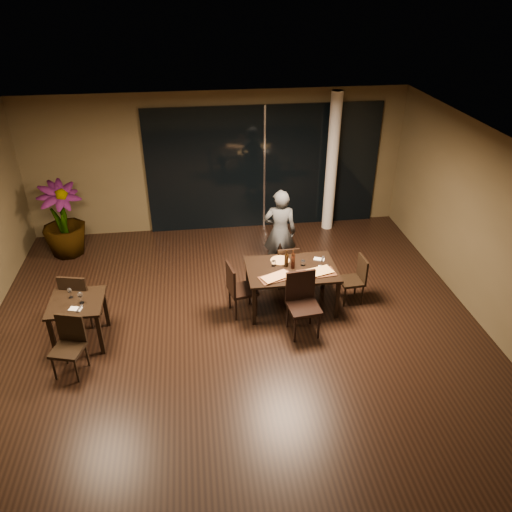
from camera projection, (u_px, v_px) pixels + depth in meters
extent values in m
plane|color=black|center=(238.00, 339.00, 7.88)|extent=(8.00, 8.00, 0.00)
cube|color=#4C4128|center=(217.00, 162.00, 10.60)|extent=(8.00, 0.10, 3.00)
cube|color=#4C4128|center=(500.00, 240.00, 7.59)|extent=(0.10, 8.00, 3.00)
cube|color=silver|center=(233.00, 155.00, 6.36)|extent=(8.00, 8.00, 0.04)
cube|color=black|center=(264.00, 168.00, 10.71)|extent=(5.00, 0.06, 2.70)
cylinder|color=silver|center=(332.00, 164.00, 10.53)|extent=(0.24, 0.24, 3.00)
cube|color=black|center=(292.00, 269.00, 8.31)|extent=(1.50, 1.00, 0.04)
cube|color=black|center=(254.00, 306.00, 8.05)|extent=(0.06, 0.06, 0.71)
cube|color=black|center=(337.00, 300.00, 8.20)|extent=(0.06, 0.06, 0.71)
cube|color=black|center=(248.00, 277.00, 8.80)|extent=(0.06, 0.06, 0.71)
cube|color=black|center=(324.00, 272.00, 8.96)|extent=(0.06, 0.06, 0.71)
cube|color=black|center=(76.00, 303.00, 7.50)|extent=(0.80, 0.80, 0.04)
cube|color=black|center=(53.00, 338.00, 7.35)|extent=(0.06, 0.06, 0.71)
cube|color=black|center=(100.00, 334.00, 7.43)|extent=(0.06, 0.06, 0.71)
cube|color=black|center=(62.00, 311.00, 7.94)|extent=(0.06, 0.06, 0.71)
cube|color=black|center=(106.00, 308.00, 8.01)|extent=(0.06, 0.06, 0.71)
cube|color=black|center=(286.00, 266.00, 9.05)|extent=(0.40, 0.40, 0.04)
cylinder|color=black|center=(292.00, 270.00, 9.31)|extent=(0.03, 0.03, 0.40)
cylinder|color=black|center=(275.00, 271.00, 9.27)|extent=(0.03, 0.03, 0.40)
cylinder|color=black|center=(296.00, 279.00, 9.04)|extent=(0.03, 0.03, 0.40)
cylinder|color=black|center=(279.00, 280.00, 9.00)|extent=(0.03, 0.03, 0.40)
cube|color=black|center=(288.00, 260.00, 8.79)|extent=(0.39, 0.05, 0.44)
cube|color=black|center=(304.00, 308.00, 7.79)|extent=(0.52, 0.52, 0.05)
cylinder|color=black|center=(295.00, 329.00, 7.71)|extent=(0.04, 0.04, 0.49)
cylinder|color=black|center=(319.00, 326.00, 7.79)|extent=(0.04, 0.04, 0.49)
cylinder|color=black|center=(288.00, 315.00, 8.04)|extent=(0.04, 0.04, 0.49)
cylinder|color=black|center=(311.00, 311.00, 8.12)|extent=(0.04, 0.04, 0.49)
cube|color=black|center=(300.00, 286.00, 7.84)|extent=(0.48, 0.09, 0.54)
cube|color=black|center=(243.00, 290.00, 8.29)|extent=(0.52, 0.52, 0.05)
cylinder|color=black|center=(256.00, 305.00, 8.30)|extent=(0.04, 0.04, 0.45)
cylinder|color=black|center=(250.00, 293.00, 8.60)|extent=(0.04, 0.04, 0.45)
cylinder|color=black|center=(236.00, 309.00, 8.20)|extent=(0.04, 0.04, 0.45)
cylinder|color=black|center=(230.00, 297.00, 8.49)|extent=(0.04, 0.04, 0.45)
cube|color=black|center=(231.00, 280.00, 8.10)|extent=(0.13, 0.44, 0.50)
cube|color=black|center=(351.00, 281.00, 8.61)|extent=(0.42, 0.42, 0.04)
cylinder|color=black|center=(338.00, 287.00, 8.82)|extent=(0.03, 0.03, 0.40)
cylinder|color=black|center=(345.00, 297.00, 8.55)|extent=(0.03, 0.03, 0.40)
cylinder|color=black|center=(356.00, 285.00, 8.88)|extent=(0.03, 0.03, 0.40)
cylinder|color=black|center=(362.00, 295.00, 8.60)|extent=(0.03, 0.03, 0.40)
cube|color=black|center=(362.00, 269.00, 8.53)|extent=(0.06, 0.39, 0.45)
cube|color=black|center=(82.00, 297.00, 8.07)|extent=(0.54, 0.54, 0.05)
cylinder|color=black|center=(99.00, 303.00, 8.33)|extent=(0.04, 0.04, 0.46)
cylinder|color=black|center=(78.00, 302.00, 8.37)|extent=(0.04, 0.04, 0.46)
cylinder|color=black|center=(91.00, 317.00, 8.02)|extent=(0.04, 0.04, 0.46)
cylinder|color=black|center=(68.00, 315.00, 8.05)|extent=(0.04, 0.04, 0.46)
cube|color=black|center=(73.00, 291.00, 7.77)|extent=(0.45, 0.14, 0.51)
cube|color=black|center=(68.00, 350.00, 7.03)|extent=(0.51, 0.51, 0.05)
cylinder|color=black|center=(54.00, 368.00, 7.02)|extent=(0.03, 0.03, 0.42)
cylinder|color=black|center=(76.00, 371.00, 6.97)|extent=(0.03, 0.03, 0.42)
cylinder|color=black|center=(65.00, 352.00, 7.31)|extent=(0.03, 0.03, 0.42)
cylinder|color=black|center=(87.00, 354.00, 7.26)|extent=(0.03, 0.03, 0.42)
cube|color=black|center=(71.00, 328.00, 7.08)|extent=(0.41, 0.15, 0.47)
imported|color=#323537|center=(280.00, 232.00, 9.25)|extent=(0.62, 0.47, 1.67)
imported|color=#204A18|center=(63.00, 220.00, 9.87)|extent=(1.15, 1.15, 1.52)
cube|color=#422415|center=(276.00, 278.00, 8.04)|extent=(0.61, 0.42, 0.01)
cube|color=#3F2214|center=(317.00, 273.00, 8.16)|extent=(0.64, 0.37, 0.01)
cylinder|color=#AC2813|center=(280.00, 261.00, 8.51)|extent=(0.32, 0.32, 0.01)
cylinder|color=white|center=(274.00, 263.00, 8.36)|extent=(0.08, 0.08, 0.09)
cylinder|color=white|center=(303.00, 263.00, 8.37)|extent=(0.07, 0.07, 0.09)
cube|color=white|center=(324.00, 268.00, 8.31)|extent=(0.20, 0.15, 0.01)
cube|color=silver|center=(319.00, 259.00, 8.55)|extent=(0.20, 0.16, 0.01)
cube|color=white|center=(75.00, 309.00, 7.31)|extent=(0.20, 0.15, 0.01)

